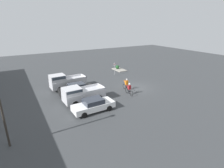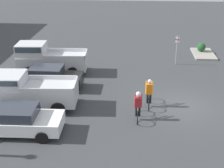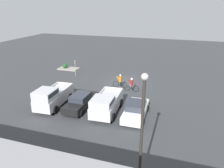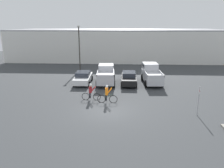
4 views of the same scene
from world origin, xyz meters
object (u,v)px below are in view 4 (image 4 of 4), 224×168
object	(u,v)px
lamppost	(79,44)
cyclist_0	(107,94)
pickup_truck_1	(151,74)
fire_lane_sign	(199,98)
pickup_truck_0	(106,74)
sedan_0	(83,77)
sedan_1	(129,78)
cyclist_1	(91,92)

from	to	relation	value
lamppost	cyclist_0	bearing A→B (deg)	-70.02
pickup_truck_1	fire_lane_sign	world-z (taller)	fire_lane_sign
pickup_truck_0	fire_lane_sign	bearing A→B (deg)	-49.71
cyclist_0	fire_lane_sign	distance (m)	7.84
fire_lane_sign	sedan_0	bearing A→B (deg)	139.65
sedan_0	sedan_1	bearing A→B (deg)	-0.63
sedan_1	cyclist_0	distance (m)	7.06
fire_lane_sign	cyclist_0	bearing A→B (deg)	161.74
sedan_0	cyclist_0	size ratio (longest dim) A/B	2.47
fire_lane_sign	sedan_1	bearing A→B (deg)	119.89
cyclist_1	pickup_truck_0	bearing A→B (deg)	81.80
pickup_truck_1	lamppost	xyz separation A→B (m)	(-10.36, 7.50, 2.87)
sedan_0	cyclist_0	world-z (taller)	cyclist_0
lamppost	sedan_0	bearing A→B (deg)	-76.35
pickup_truck_0	sedan_1	world-z (taller)	pickup_truck_0
cyclist_0	sedan_0	bearing A→B (deg)	116.97
cyclist_0	cyclist_1	xyz separation A→B (m)	(-1.60, 0.66, 0.02)
pickup_truck_0	sedan_1	distance (m)	2.86
fire_lane_sign	lamppost	bearing A→B (deg)	126.46
pickup_truck_1	fire_lane_sign	bearing A→B (deg)	-75.83
pickup_truck_0	lamppost	bearing A→B (deg)	121.24
cyclist_1	lamppost	size ratio (longest dim) A/B	0.26
pickup_truck_1	cyclist_0	distance (m)	8.94
pickup_truck_0	pickup_truck_1	bearing A→B (deg)	3.63
pickup_truck_0	pickup_truck_1	world-z (taller)	pickup_truck_1
cyclist_0	lamppost	xyz separation A→B (m)	(-5.44, 14.95, 3.19)
pickup_truck_0	cyclist_0	size ratio (longest dim) A/B	2.73
sedan_1	lamppost	distance (m)	11.66
pickup_truck_0	pickup_truck_1	distance (m)	5.61
pickup_truck_1	lamppost	bearing A→B (deg)	144.10
cyclist_0	fire_lane_sign	xyz separation A→B (m)	(7.42, -2.45, 0.60)
sedan_0	pickup_truck_1	distance (m)	8.41
sedan_0	pickup_truck_1	xyz separation A→B (m)	(8.38, 0.66, 0.44)
sedan_0	fire_lane_sign	bearing A→B (deg)	-40.35
cyclist_1	sedan_0	bearing A→B (deg)	106.82
sedan_0	lamppost	xyz separation A→B (m)	(-1.98, 8.16, 3.31)
lamppost	cyclist_1	bearing A→B (deg)	-74.98
pickup_truck_1	fire_lane_sign	distance (m)	10.22
sedan_0	cyclist_1	xyz separation A→B (m)	(1.85, -6.13, 0.13)
sedan_0	fire_lane_sign	xyz separation A→B (m)	(10.88, -9.24, 0.72)
sedan_0	lamppost	bearing A→B (deg)	103.65
pickup_truck_0	cyclist_0	world-z (taller)	pickup_truck_0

